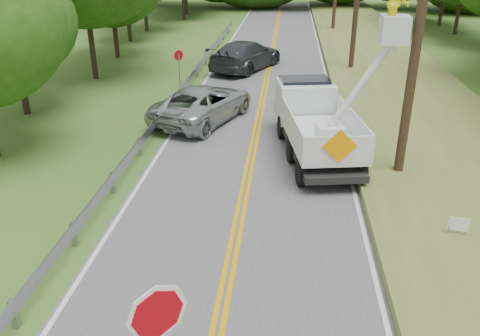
{
  "coord_description": "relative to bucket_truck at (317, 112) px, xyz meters",
  "views": [
    {
      "loc": [
        1.22,
        -6.35,
        7.17
      ],
      "look_at": [
        0.0,
        6.0,
        1.5
      ],
      "focal_mm": 36.95,
      "sensor_mm": 36.0,
      "label": 1
    }
  ],
  "objects": [
    {
      "name": "suv_silver",
      "position": [
        -4.75,
        2.8,
        -0.67
      ],
      "size": [
        4.44,
        6.21,
        1.57
      ],
      "primitive_type": "imported",
      "rotation": [
        0.0,
        0.0,
        2.78
      ],
      "color": "#A9ADB0",
      "rests_on": "road"
    },
    {
      "name": "tall_grass_verge",
      "position": [
        4.76,
        2.66,
        -1.33
      ],
      "size": [
        7.0,
        96.0,
        0.3
      ],
      "primitive_type": "cube",
      "color": "#5C632C",
      "rests_on": "ground"
    },
    {
      "name": "guardrail",
      "position": [
        -6.36,
        3.57,
        -0.93
      ],
      "size": [
        0.18,
        48.0,
        0.77
      ],
      "color": "gray",
      "rests_on": "ground"
    },
    {
      "name": "road",
      "position": [
        -2.34,
        2.66,
        -1.47
      ],
      "size": [
        7.2,
        96.0,
        0.03
      ],
      "color": "#4F4F52",
      "rests_on": "ground"
    },
    {
      "name": "bucket_truck",
      "position": [
        0.0,
        0.0,
        0.0
      ],
      "size": [
        3.98,
        6.75,
        6.42
      ],
      "color": "black",
      "rests_on": "road"
    },
    {
      "name": "yard_sign",
      "position": [
        3.4,
        -6.26,
        -0.93
      ],
      "size": [
        0.53,
        0.11,
        0.77
      ],
      "color": "white",
      "rests_on": "ground"
    },
    {
      "name": "stop_sign_permanent",
      "position": [
        -6.44,
        5.88,
        0.16
      ],
      "size": [
        0.39,
        0.39,
        2.48
      ],
      "color": "gray",
      "rests_on": "ground"
    },
    {
      "name": "suv_darkgrey",
      "position": [
        -3.74,
        12.62,
        -0.58
      ],
      "size": [
        4.66,
        6.5,
        1.75
      ],
      "primitive_type": "imported",
      "rotation": [
        0.0,
        0.0,
        2.73
      ],
      "color": "#383B40",
      "rests_on": "road"
    }
  ]
}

